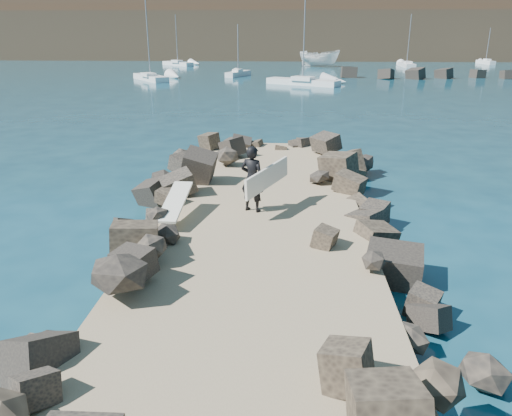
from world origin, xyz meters
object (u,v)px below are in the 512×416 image
(sailboat_b, at_px, (238,74))
(surfer_with_board, at_px, (254,179))
(boat_imported, at_px, (319,58))
(surfboard_resting, at_px, (175,205))

(sailboat_b, bearing_deg, surfer_with_board, -83.85)
(boat_imported, bearing_deg, surfboard_resting, -164.94)
(boat_imported, relative_size, surfer_with_board, 3.13)
(surfboard_resting, distance_m, sailboat_b, 55.37)
(sailboat_b, bearing_deg, surfboard_resting, -86.23)
(surfer_with_board, distance_m, sailboat_b, 54.68)
(surfboard_resting, xyz_separation_m, surfer_with_board, (2.22, 0.89, 0.57))
(boat_imported, bearing_deg, sailboat_b, 170.74)
(surfboard_resting, distance_m, surfer_with_board, 2.46)
(sailboat_b, bearing_deg, boat_imported, 59.44)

